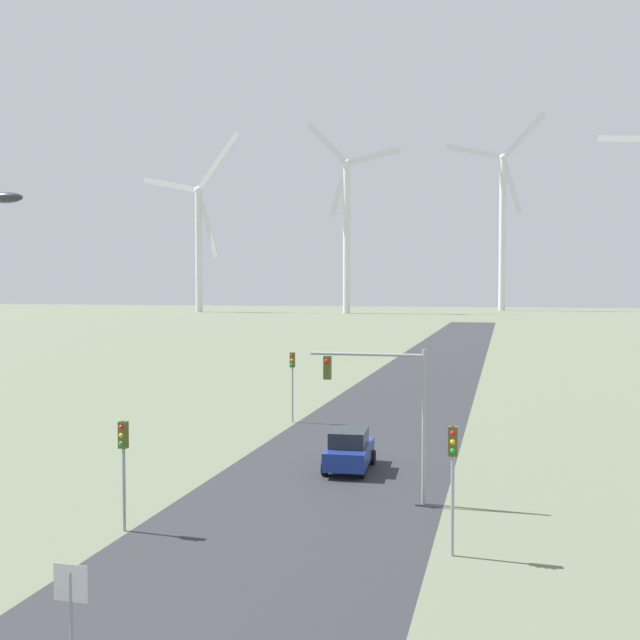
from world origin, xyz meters
The scene contains 10 objects.
road_surface centered at (0.00, 48.00, 0.00)m, with size 10.00×240.00×0.01m.
stop_sign_near centered at (-1.71, 6.98, 1.63)m, with size 0.81×0.07×2.34m.
traffic_light_post_near_left centered at (-5.20, 15.59, 2.72)m, with size 0.28×0.33×3.71m.
traffic_light_post_near_right centered at (5.66, 15.90, 2.91)m, with size 0.28×0.33×3.98m.
traffic_light_post_mid_left centered at (-5.28, 36.32, 3.10)m, with size 0.28×0.33×4.24m.
traffic_light_mast_overhead centered at (2.68, 21.14, 4.19)m, with size 4.45×0.35×5.87m.
car_approaching centered at (0.45, 25.61, 0.91)m, with size 2.05×4.20×1.83m.
wind_turbine_far_left centered at (-89.11, 218.38, 25.22)m, with size 37.23×9.67×56.48m.
wind_turbine_left centered at (-40.48, 218.90, 27.89)m, with size 28.54×5.26×58.55m.
wind_turbine_center centered at (5.85, 257.48, 31.70)m, with size 33.64×2.67×67.24m.
Camera 1 is at (7.16, -6.84, 8.21)m, focal length 42.00 mm.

